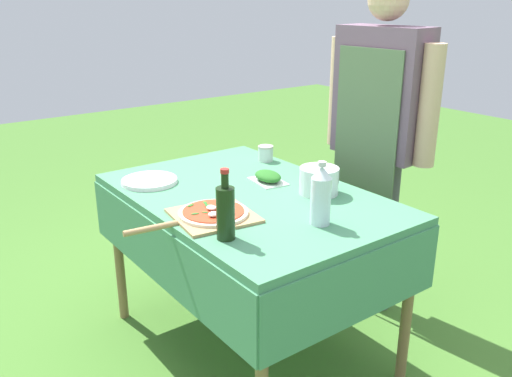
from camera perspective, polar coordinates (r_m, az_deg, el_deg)
name	(u,v)px	position (r m, az deg, el deg)	size (l,w,h in m)	color
ground_plane	(250,345)	(2.83, -0.68, -16.18)	(12.00, 12.00, 0.00)	#477A2D
prep_table	(249,212)	(2.48, -0.75, -2.51)	(1.38, 0.93, 0.81)	#478960
person_cook	(378,126)	(2.87, 12.76, 6.48)	(0.65, 0.25, 1.74)	#4C4C51
pizza_on_peel	(211,214)	(2.19, -4.76, -2.71)	(0.35, 0.54, 0.05)	tan
oil_bottle	(226,212)	(1.96, -3.23, -2.44)	(0.07, 0.07, 0.27)	black
water_bottle	(321,195)	(2.10, 6.84, -0.69)	(0.08, 0.08, 0.25)	silver
herb_container	(268,177)	(2.59, 1.27, 1.23)	(0.20, 0.15, 0.05)	silver
mixing_tub	(319,181)	(2.45, 6.65, 0.83)	(0.18, 0.18, 0.12)	silver
plate_stack	(149,181)	(2.63, -11.15, 0.79)	(0.27, 0.27, 0.02)	white
sauce_jar	(266,154)	(2.92, 1.02, 3.62)	(0.08, 0.08, 0.08)	silver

